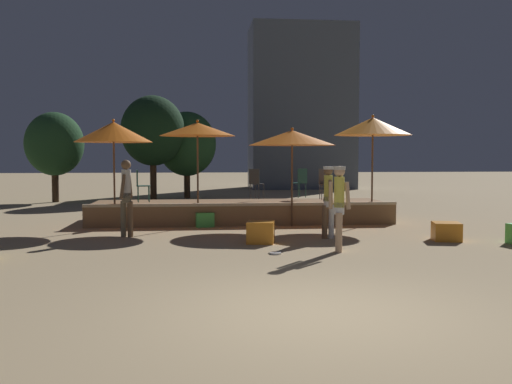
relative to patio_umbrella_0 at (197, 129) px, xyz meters
name	(u,v)px	position (x,y,z in m)	size (l,w,h in m)	color
ground_plane	(322,313)	(1.50, -8.86, -2.64)	(120.00, 120.00, 0.00)	tan
wooden_deck	(240,212)	(1.24, 1.14, -2.36)	(8.60, 2.63, 0.64)	olive
patio_umbrella_0	(197,129)	(0.00, 0.00, 0.00)	(2.06, 2.06, 2.91)	brown
patio_umbrella_1	(292,138)	(2.57, -0.22, -0.23)	(2.37, 2.37, 2.70)	brown
patio_umbrella_2	(373,126)	(4.89, -0.01, 0.11)	(2.15, 2.15, 3.08)	brown
patio_umbrella_3	(114,132)	(-2.22, -0.09, -0.09)	(2.06, 2.06, 2.91)	brown
cube_seat_0	(261,232)	(1.38, -3.17, -2.40)	(0.69, 0.69, 0.48)	orange
cube_seat_1	(446,231)	(5.62, -3.25, -2.43)	(0.71, 0.71, 0.42)	orange
cube_seat_5	(204,219)	(0.16, -0.07, -2.45)	(0.56, 0.56, 0.39)	#4CC651
person_0	(126,194)	(-1.68, -1.91, -1.62)	(0.30, 0.56, 1.83)	brown
person_1	(328,198)	(3.02, -2.65, -1.70)	(0.29, 0.51, 1.69)	white
person_2	(339,204)	(2.81, -4.50, -1.67)	(0.44, 0.29, 1.73)	tan
bistro_chair_0	(301,180)	(3.17, 1.75, -1.46)	(0.46, 0.47, 0.90)	#1E4C47
bistro_chair_1	(140,183)	(-1.61, 0.54, -1.46)	(0.41, 0.41, 0.90)	#1E4C47
bistro_chair_2	(256,181)	(1.73, 1.38, -1.46)	(0.48, 0.48, 0.90)	#2D3338
bistro_chair_3	(325,181)	(3.77, 1.03, -1.46)	(0.40, 0.40, 0.90)	#47474C
frisbee_disc	(276,253)	(1.51, -4.63, -2.62)	(0.23, 0.23, 0.03)	white
background_tree_0	(153,131)	(-1.93, 9.42, 0.36)	(2.75, 2.75, 4.53)	#3D2B1C
background_tree_1	(54,144)	(-5.93, 8.85, -0.23)	(2.40, 2.40, 3.74)	#3D2B1C
background_tree_2	(187,144)	(-0.49, 10.52, -0.18)	(2.65, 2.65, 3.93)	#3D2B1C
distant_building	(301,108)	(6.14, 18.18, 2.14)	(6.07, 3.64, 9.57)	#4C5666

